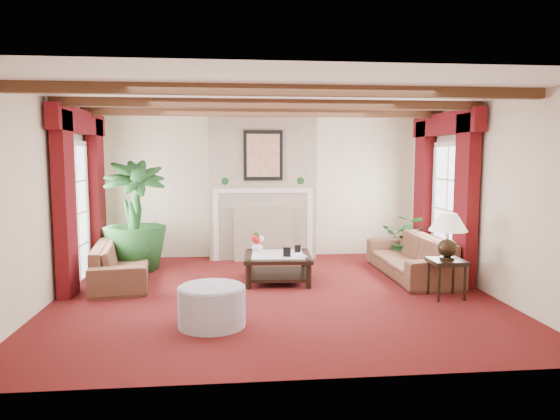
{
  "coord_description": "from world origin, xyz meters",
  "views": [
    {
      "loc": [
        -0.6,
        -6.85,
        1.93
      ],
      "look_at": [
        0.12,
        0.4,
        1.15
      ],
      "focal_mm": 32.0,
      "sensor_mm": 36.0,
      "label": 1
    }
  ],
  "objects": [
    {
      "name": "floor",
      "position": [
        0.0,
        0.0,
        0.0
      ],
      "size": [
        6.0,
        6.0,
        0.0
      ],
      "primitive_type": "plane",
      "color": "#4F0E0E",
      "rests_on": "ground"
    },
    {
      "name": "ceiling",
      "position": [
        0.0,
        0.0,
        2.7
      ],
      "size": [
        6.0,
        6.0,
        0.0
      ],
      "primitive_type": "plane",
      "rotation": [
        3.14,
        0.0,
        0.0
      ],
      "color": "white",
      "rests_on": "floor"
    },
    {
      "name": "back_wall",
      "position": [
        0.0,
        2.75,
        1.35
      ],
      "size": [
        6.0,
        0.02,
        2.7
      ],
      "primitive_type": "cube",
      "color": "beige",
      "rests_on": "ground"
    },
    {
      "name": "left_wall",
      "position": [
        -3.0,
        0.0,
        1.35
      ],
      "size": [
        0.02,
        5.5,
        2.7
      ],
      "primitive_type": "cube",
      "color": "beige",
      "rests_on": "ground"
    },
    {
      "name": "right_wall",
      "position": [
        3.0,
        0.0,
        1.35
      ],
      "size": [
        0.02,
        5.5,
        2.7
      ],
      "primitive_type": "cube",
      "color": "beige",
      "rests_on": "ground"
    },
    {
      "name": "ceiling_beams",
      "position": [
        0.0,
        0.0,
        2.64
      ],
      "size": [
        6.0,
        3.0,
        0.12
      ],
      "primitive_type": null,
      "color": "#361D11",
      "rests_on": "ceiling"
    },
    {
      "name": "fireplace",
      "position": [
        0.0,
        2.55,
        2.7
      ],
      "size": [
        2.0,
        0.52,
        2.7
      ],
      "primitive_type": null,
      "color": "#9F8166",
      "rests_on": "ground"
    },
    {
      "name": "french_door_left",
      "position": [
        -2.97,
        1.0,
        2.13
      ],
      "size": [
        0.1,
        1.1,
        2.16
      ],
      "primitive_type": null,
      "color": "white",
      "rests_on": "ground"
    },
    {
      "name": "french_door_right",
      "position": [
        2.97,
        1.0,
        2.13
      ],
      "size": [
        0.1,
        1.1,
        2.16
      ],
      "primitive_type": null,
      "color": "white",
      "rests_on": "ground"
    },
    {
      "name": "curtains_left",
      "position": [
        -2.86,
        1.0,
        2.55
      ],
      "size": [
        0.2,
        2.4,
        2.55
      ],
      "primitive_type": null,
      "color": "#4A0911",
      "rests_on": "ground"
    },
    {
      "name": "curtains_right",
      "position": [
        2.86,
        1.0,
        2.55
      ],
      "size": [
        0.2,
        2.4,
        2.55
      ],
      "primitive_type": null,
      "color": "#4A0911",
      "rests_on": "ground"
    },
    {
      "name": "sofa_left",
      "position": [
        -2.29,
        0.94,
        0.4
      ],
      "size": [
        2.19,
        1.16,
        0.79
      ],
      "primitive_type": "imported",
      "rotation": [
        0.0,
        0.0,
        1.71
      ],
      "color": "#380F17",
      "rests_on": "ground"
    },
    {
      "name": "sofa_right",
      "position": [
        2.3,
        0.85,
        0.43
      ],
      "size": [
        2.21,
        0.68,
        0.86
      ],
      "primitive_type": "imported",
      "rotation": [
        0.0,
        0.0,
        -1.56
      ],
      "color": "#380F17",
      "rests_on": "ground"
    },
    {
      "name": "potted_palm",
      "position": [
        -2.23,
        1.72,
        0.52
      ],
      "size": [
        2.07,
        2.45,
        1.05
      ],
      "primitive_type": "imported",
      "rotation": [
        0.0,
        0.0,
        0.29
      ],
      "color": "black",
      "rests_on": "ground"
    },
    {
      "name": "small_plant",
      "position": [
        2.55,
        1.74,
        0.35
      ],
      "size": [
        1.66,
        1.67,
        0.7
      ],
      "primitive_type": "imported",
      "rotation": [
        0.0,
        0.0,
        -0.62
      ],
      "color": "black",
      "rests_on": "ground"
    },
    {
      "name": "coffee_table",
      "position": [
        0.11,
        0.71,
        0.21
      ],
      "size": [
        1.08,
        1.08,
        0.42
      ],
      "primitive_type": null,
      "rotation": [
        0.0,
        0.0,
        -0.07
      ],
      "color": "black",
      "rests_on": "ground"
    },
    {
      "name": "side_table",
      "position": [
        2.33,
        -0.42,
        0.27
      ],
      "size": [
        0.52,
        0.52,
        0.53
      ],
      "primitive_type": null,
      "rotation": [
        0.0,
        0.0,
        -0.18
      ],
      "color": "black",
      "rests_on": "ground"
    },
    {
      "name": "ottoman",
      "position": [
        -0.83,
        -1.26,
        0.23
      ],
      "size": [
        0.77,
        0.77,
        0.45
      ],
      "primitive_type": "cylinder",
      "color": "#9090A3",
      "rests_on": "ground"
    },
    {
      "name": "table_lamp",
      "position": [
        2.33,
        -0.42,
        0.86
      ],
      "size": [
        0.52,
        0.52,
        0.65
      ],
      "primitive_type": null,
      "color": "black",
      "rests_on": "side_table"
    },
    {
      "name": "flower_vase",
      "position": [
        -0.19,
        0.97,
        0.51
      ],
      "size": [
        0.23,
        0.24,
        0.18
      ],
      "primitive_type": "imported",
      "rotation": [
        0.0,
        0.0,
        0.16
      ],
      "color": "silver",
      "rests_on": "coffee_table"
    },
    {
      "name": "book",
      "position": [
        0.3,
        0.52,
        0.57
      ],
      "size": [
        0.23,
        0.1,
        0.3
      ],
      "primitive_type": "imported",
      "rotation": [
        0.0,
        0.0,
        0.19
      ],
      "color": "black",
      "rests_on": "coffee_table"
    },
    {
      "name": "photo_frame_a",
      "position": [
        0.23,
        0.49,
        0.49
      ],
      "size": [
        0.12,
        0.04,
        0.15
      ],
      "primitive_type": null,
      "rotation": [
        0.0,
        0.0,
        -0.15
      ],
      "color": "black",
      "rests_on": "coffee_table"
    },
    {
      "name": "photo_frame_b",
      "position": [
        0.44,
        0.82,
        0.48
      ],
      "size": [
        0.1,
        0.04,
        0.13
      ],
      "primitive_type": null,
      "rotation": [
        0.0,
        0.0,
        0.16
      ],
      "color": "black",
      "rests_on": "coffee_table"
    }
  ]
}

